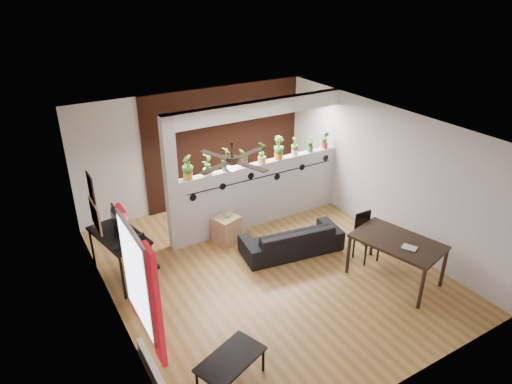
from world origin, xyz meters
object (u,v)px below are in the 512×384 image
at_px(sofa, 291,239).
at_px(folding_chair, 365,232).
at_px(potted_plant_3, 245,157).
at_px(potted_plant_5, 279,147).
at_px(potted_plant_6, 295,146).
at_px(cube_shelf, 226,230).
at_px(potted_plant_1, 207,162).
at_px(computer_desk, 119,238).
at_px(potted_plant_2, 226,158).
at_px(potted_plant_8, 325,139).
at_px(dining_table, 397,245).
at_px(potted_plant_7, 310,143).
at_px(coffee_table, 231,361).
at_px(ceiling_fan, 232,162).
at_px(office_chair, 141,268).
at_px(potted_plant_4, 262,151).
at_px(potted_plant_0, 187,167).
at_px(cup, 228,214).

bearing_deg(sofa, folding_chair, 149.21).
relative_size(potted_plant_3, potted_plant_5, 0.75).
height_order(potted_plant_6, sofa, potted_plant_6).
bearing_deg(cube_shelf, potted_plant_3, 11.72).
bearing_deg(folding_chair, potted_plant_1, 135.11).
bearing_deg(computer_desk, folding_chair, -22.54).
bearing_deg(potted_plant_6, potted_plant_3, 180.00).
relative_size(potted_plant_3, potted_plant_6, 0.93).
height_order(potted_plant_2, folding_chair, potted_plant_2).
bearing_deg(potted_plant_8, potted_plant_1, 180.00).
xyz_separation_m(cube_shelf, dining_table, (1.90, -2.52, 0.42)).
bearing_deg(potted_plant_7, coffee_table, -137.58).
bearing_deg(coffee_table, sofa, 41.52).
relative_size(ceiling_fan, office_chair, 1.27).
distance_m(ceiling_fan, folding_chair, 3.09).
xyz_separation_m(ceiling_fan, potted_plant_7, (2.79, 1.80, -0.77)).
bearing_deg(potted_plant_5, potted_plant_1, 180.00).
bearing_deg(potted_plant_4, office_chair, -161.99).
distance_m(potted_plant_0, potted_plant_5, 1.98).
distance_m(cube_shelf, office_chair, 1.97).
relative_size(potted_plant_8, cup, 3.04).
height_order(potted_plant_4, folding_chair, potted_plant_4).
relative_size(potted_plant_7, coffee_table, 0.37).
height_order(potted_plant_7, office_chair, potted_plant_7).
height_order(potted_plant_3, coffee_table, potted_plant_3).
relative_size(potted_plant_0, dining_table, 0.29).
xyz_separation_m(potted_plant_5, cube_shelf, (-1.40, -0.34, -1.33)).
bearing_deg(potted_plant_3, sofa, -76.83).
xyz_separation_m(potted_plant_6, office_chair, (-3.66, -0.93, -1.14)).
bearing_deg(cube_shelf, potted_plant_0, 132.00).
bearing_deg(computer_desk, potted_plant_5, 7.31).
bearing_deg(dining_table, potted_plant_4, 107.40).
distance_m(potted_plant_2, potted_plant_8, 2.37).
bearing_deg(potted_plant_7, potted_plant_6, 180.00).
xyz_separation_m(potted_plant_6, potted_plant_7, (0.40, 0.00, -0.00)).
distance_m(potted_plant_1, potted_plant_3, 0.79).
height_order(potted_plant_1, coffee_table, potted_plant_1).
relative_size(potted_plant_2, cube_shelf, 0.84).
height_order(potted_plant_1, potted_plant_5, potted_plant_5).
distance_m(potted_plant_1, potted_plant_2, 0.40).
relative_size(folding_chair, coffee_table, 0.91).
distance_m(sofa, dining_table, 1.95).
height_order(potted_plant_0, potted_plant_8, potted_plant_0).
xyz_separation_m(potted_plant_6, cup, (-1.74, -0.34, -0.96)).
xyz_separation_m(potted_plant_0, cup, (0.63, -0.34, -1.00)).
distance_m(ceiling_fan, coffee_table, 2.67).
height_order(potted_plant_0, dining_table, potted_plant_0).
bearing_deg(potted_plant_0, potted_plant_3, 0.00).
bearing_deg(potted_plant_3, dining_table, -65.70).
xyz_separation_m(dining_table, folding_chair, (0.01, 0.77, -0.16)).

